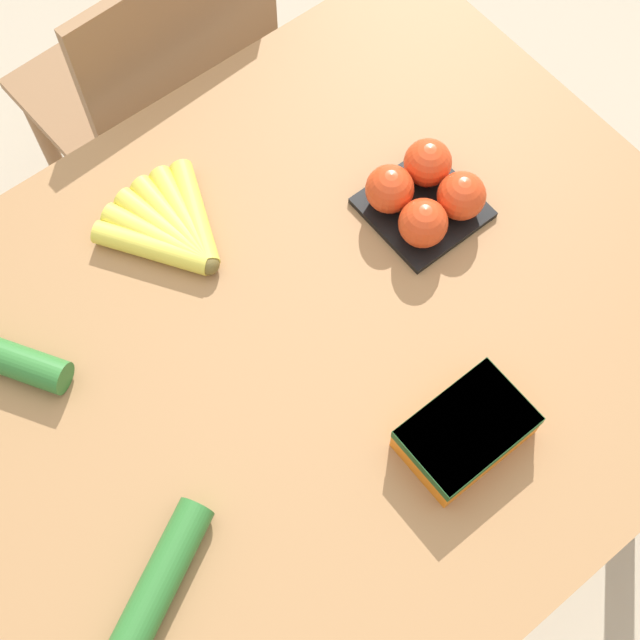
# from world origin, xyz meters

# --- Properties ---
(ground_plane) EXTENTS (12.00, 12.00, 0.00)m
(ground_plane) POSITION_xyz_m (0.00, 0.00, 0.00)
(ground_plane) COLOR #B7A88E
(dining_table) EXTENTS (1.13, 0.93, 0.76)m
(dining_table) POSITION_xyz_m (0.00, 0.00, 0.65)
(dining_table) COLOR #9E7044
(dining_table) RESTS_ON ground_plane
(chair) EXTENTS (0.44, 0.42, 0.90)m
(chair) POSITION_xyz_m (0.14, 0.68, 0.48)
(chair) COLOR #8E6642
(chair) RESTS_ON ground_plane
(banana_bunch) EXTENTS (0.19, 0.19, 0.03)m
(banana_bunch) POSITION_xyz_m (-0.07, 0.25, 0.78)
(banana_bunch) COLOR brown
(banana_bunch) RESTS_ON dining_table
(tomato_pack) EXTENTS (0.15, 0.15, 0.08)m
(tomato_pack) POSITION_xyz_m (0.24, 0.06, 0.80)
(tomato_pack) COLOR black
(tomato_pack) RESTS_ON dining_table
(carrot_bag) EXTENTS (0.16, 0.11, 0.06)m
(carrot_bag) POSITION_xyz_m (0.05, -0.24, 0.79)
(carrot_bag) COLOR orange
(carrot_bag) RESTS_ON dining_table
(cucumber_near) EXTENTS (0.22, 0.15, 0.05)m
(cucumber_near) POSITION_xyz_m (-0.37, -0.16, 0.78)
(cucumber_near) COLOR #2D702D
(cucumber_near) RESTS_ON dining_table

